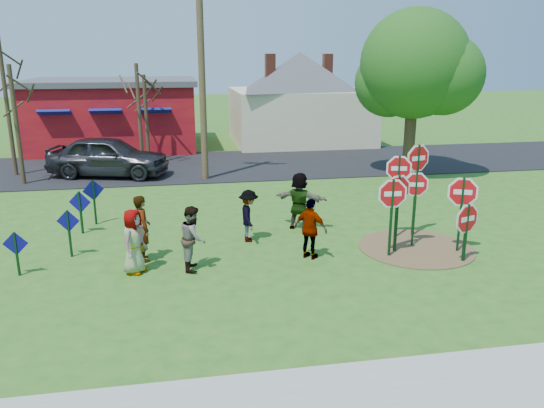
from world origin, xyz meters
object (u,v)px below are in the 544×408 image
at_px(person_a, 134,241).
at_px(utility_pole, 202,67).
at_px(stop_sign_a, 392,201).
at_px(stop_sign_b, 398,176).
at_px(suv, 108,156).
at_px(stop_sign_d, 417,167).
at_px(leafy_tree, 417,70).
at_px(stop_sign_c, 416,192).
at_px(person_b, 142,228).

xyz_separation_m(person_a, utility_pole, (2.30, 9.99, 3.91)).
bearing_deg(person_a, stop_sign_a, -64.80).
bearing_deg(utility_pole, stop_sign_b, -59.66).
bearing_deg(stop_sign_a, suv, 130.62).
xyz_separation_m(stop_sign_d, leafy_tree, (3.33, 7.62, 2.51)).
bearing_deg(stop_sign_c, suv, 143.92).
height_order(stop_sign_d, person_a, stop_sign_d).
height_order(stop_sign_d, person_b, stop_sign_d).
relative_size(person_b, utility_pole, 0.20).
bearing_deg(utility_pole, stop_sign_a, -66.63).
xyz_separation_m(stop_sign_b, leafy_tree, (3.93, 7.72, 2.73)).
xyz_separation_m(stop_sign_c, person_b, (-7.43, 0.25, -0.70)).
bearing_deg(stop_sign_a, stop_sign_c, 37.63).
distance_m(stop_sign_a, leafy_tree, 10.67).
relative_size(person_a, suv, 0.32).
relative_size(stop_sign_d, utility_pole, 0.32).
distance_m(stop_sign_b, suv, 13.64).
height_order(stop_sign_c, leafy_tree, leafy_tree).
bearing_deg(person_b, stop_sign_d, -103.07).
distance_m(stop_sign_a, suv, 14.20).
bearing_deg(suv, leafy_tree, -84.25).
bearing_deg(stop_sign_b, suv, 148.44).
relative_size(stop_sign_a, utility_pole, 0.25).
xyz_separation_m(suv, utility_pole, (4.17, -1.28, 3.81)).
distance_m(utility_pole, leafy_tree, 9.08).
height_order(stop_sign_a, person_b, stop_sign_a).
height_order(person_b, utility_pole, utility_pole).
height_order(stop_sign_c, utility_pole, utility_pole).
xyz_separation_m(stop_sign_b, suv, (-9.26, 9.98, -0.96)).
relative_size(person_a, utility_pole, 0.18).
bearing_deg(person_b, suv, -6.28).
bearing_deg(utility_pole, person_b, -103.07).
distance_m(stop_sign_a, stop_sign_d, 2.06).
height_order(person_a, person_b, person_b).
relative_size(stop_sign_b, leafy_tree, 0.36).
bearing_deg(leafy_tree, suv, 170.28).
bearing_deg(person_a, leafy_tree, -25.63).
distance_m(stop_sign_d, leafy_tree, 8.69).
bearing_deg(person_a, stop_sign_b, -54.21).
bearing_deg(suv, stop_sign_b, -121.67).
bearing_deg(person_b, stop_sign_a, -115.06).
bearing_deg(leafy_tree, stop_sign_b, -117.02).
xyz_separation_m(stop_sign_a, person_a, (-6.65, 0.08, -0.74)).
distance_m(stop_sign_b, utility_pole, 10.47).
distance_m(stop_sign_c, stop_sign_d, 1.06).
relative_size(stop_sign_c, stop_sign_d, 0.78).
height_order(person_a, suv, suv).
relative_size(stop_sign_b, utility_pole, 0.29).
xyz_separation_m(stop_sign_c, suv, (-9.47, 10.71, -0.66)).
bearing_deg(suv, stop_sign_d, -119.59).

